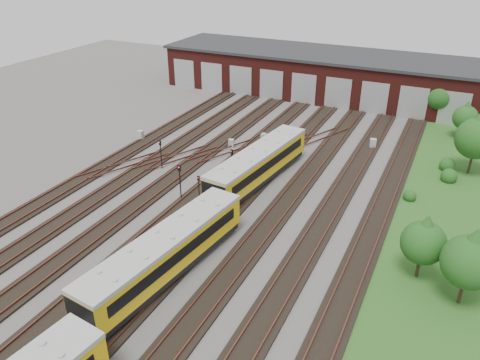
% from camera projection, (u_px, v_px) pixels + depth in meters
% --- Properties ---
extents(ground, '(120.00, 120.00, 0.00)m').
position_uv_depth(ground, '(195.00, 220.00, 39.97)').
color(ground, '#4D4B47').
rests_on(ground, ground).
extents(track_network, '(30.40, 70.00, 0.33)m').
position_uv_depth(track_network, '(197.00, 215.00, 40.46)').
color(track_network, black).
rests_on(track_network, ground).
extents(maintenance_shed, '(51.00, 12.50, 6.35)m').
position_uv_depth(maintenance_shed, '(329.00, 74.00, 70.46)').
color(maintenance_shed, '#4E1713').
rests_on(maintenance_shed, ground).
extents(grass_verge, '(8.00, 55.00, 0.05)m').
position_uv_depth(grass_verge, '(442.00, 215.00, 40.63)').
color(grass_verge, '#20511B').
rests_on(grass_verge, ground).
extents(metro_train, '(4.48, 47.16, 3.09)m').
position_uv_depth(metro_train, '(166.00, 253.00, 32.58)').
color(metro_train, black).
rests_on(metro_train, ground).
extents(signal_mast_0, '(0.28, 0.27, 3.13)m').
position_uv_depth(signal_mast_0, '(161.00, 151.00, 48.04)').
color(signal_mast_0, black).
rests_on(signal_mast_0, ground).
extents(signal_mast_1, '(0.32, 0.31, 3.46)m').
position_uv_depth(signal_mast_1, '(180.00, 178.00, 42.21)').
color(signal_mast_1, black).
rests_on(signal_mast_1, ground).
extents(signal_mast_2, '(0.30, 0.28, 2.99)m').
position_uv_depth(signal_mast_2, '(232.00, 159.00, 46.34)').
color(signal_mast_2, black).
rests_on(signal_mast_2, ground).
extents(signal_mast_3, '(0.23, 0.21, 2.43)m').
position_uv_depth(signal_mast_3, '(199.00, 184.00, 42.41)').
color(signal_mast_3, black).
rests_on(signal_mast_3, ground).
extents(relay_cabinet_0, '(0.70, 0.58, 1.15)m').
position_uv_depth(relay_cabinet_0, '(141.00, 135.00, 55.63)').
color(relay_cabinet_0, '#B1B3B7').
rests_on(relay_cabinet_0, ground).
extents(relay_cabinet_1, '(0.69, 0.61, 0.99)m').
position_uv_depth(relay_cabinet_1, '(264.00, 137.00, 55.23)').
color(relay_cabinet_1, '#B1B3B7').
rests_on(relay_cabinet_1, ground).
extents(relay_cabinet_2, '(0.68, 0.61, 0.97)m').
position_uv_depth(relay_cabinet_2, '(231.00, 143.00, 53.69)').
color(relay_cabinet_2, '#B1B3B7').
rests_on(relay_cabinet_2, ground).
extents(relay_cabinet_3, '(0.69, 0.64, 0.94)m').
position_uv_depth(relay_cabinet_3, '(279.00, 139.00, 54.95)').
color(relay_cabinet_3, '#B1B3B7').
rests_on(relay_cabinet_3, ground).
extents(relay_cabinet_4, '(0.79, 0.70, 1.13)m').
position_uv_depth(relay_cabinet_4, '(373.00, 144.00, 53.40)').
color(relay_cabinet_4, '#B1B3B7').
rests_on(relay_cabinet_4, ground).
extents(tree_0, '(3.40, 3.40, 5.63)m').
position_uv_depth(tree_0, '(440.00, 94.00, 60.12)').
color(tree_0, '#332516').
rests_on(tree_0, ground).
extents(tree_1, '(2.87, 2.87, 4.76)m').
position_uv_depth(tree_1, '(466.00, 115.00, 54.67)').
color(tree_1, '#332516').
rests_on(tree_1, ground).
extents(tree_2, '(4.12, 4.12, 6.82)m').
position_uv_depth(tree_2, '(478.00, 134.00, 45.82)').
color(tree_2, '#332516').
rests_on(tree_2, ground).
extents(tree_3, '(3.09, 3.09, 5.12)m').
position_uv_depth(tree_3, '(424.00, 238.00, 31.81)').
color(tree_3, '#332516').
rests_on(tree_3, ground).
extents(tree_4, '(3.55, 3.55, 5.88)m').
position_uv_depth(tree_4, '(471.00, 257.00, 29.17)').
color(tree_4, '#332516').
rests_on(tree_4, ground).
extents(bush_0, '(1.17, 1.17, 1.17)m').
position_uv_depth(bush_0, '(410.00, 194.00, 42.80)').
color(bush_0, '#194313').
rests_on(bush_0, ground).
extents(bush_1, '(1.59, 1.59, 1.59)m').
position_uv_depth(bush_1, '(448.00, 163.00, 48.21)').
color(bush_1, '#194313').
rests_on(bush_1, ground).
extents(bush_2, '(1.58, 1.58, 1.58)m').
position_uv_depth(bush_2, '(449.00, 174.00, 45.99)').
color(bush_2, '#194313').
rests_on(bush_2, ground).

